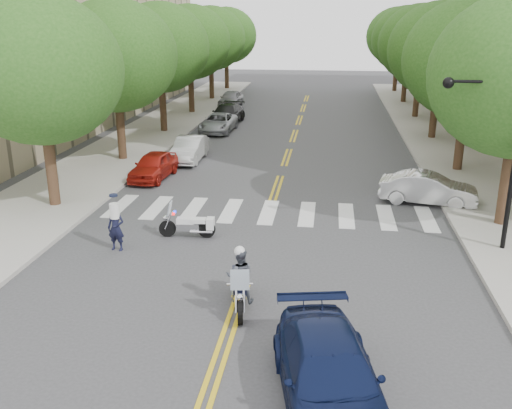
% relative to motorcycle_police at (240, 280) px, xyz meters
% --- Properties ---
extents(ground, '(140.00, 140.00, 0.00)m').
position_rel_motorcycle_police_xyz_m(ground, '(-0.08, 1.38, -0.80)').
color(ground, '#38383A').
rests_on(ground, ground).
extents(sidewalk_left, '(5.00, 60.00, 0.15)m').
position_rel_motorcycle_police_xyz_m(sidewalk_left, '(-9.58, 23.38, -0.72)').
color(sidewalk_left, '#9E9991').
rests_on(sidewalk_left, ground).
extents(sidewalk_right, '(5.00, 60.00, 0.15)m').
position_rel_motorcycle_police_xyz_m(sidewalk_right, '(9.42, 23.38, -0.72)').
color(sidewalk_right, '#9E9991').
rests_on(sidewalk_right, ground).
extents(tree_l_0, '(6.40, 6.40, 8.45)m').
position_rel_motorcycle_police_xyz_m(tree_l_0, '(-8.88, 7.38, 4.75)').
color(tree_l_0, '#382316').
rests_on(tree_l_0, ground).
extents(tree_l_1, '(6.40, 6.40, 8.45)m').
position_rel_motorcycle_police_xyz_m(tree_l_1, '(-8.88, 15.38, 4.75)').
color(tree_l_1, '#382316').
rests_on(tree_l_1, ground).
extents(tree_l_2, '(6.40, 6.40, 8.45)m').
position_rel_motorcycle_police_xyz_m(tree_l_2, '(-8.88, 23.38, 4.75)').
color(tree_l_2, '#382316').
rests_on(tree_l_2, ground).
extents(tree_l_3, '(6.40, 6.40, 8.45)m').
position_rel_motorcycle_police_xyz_m(tree_l_3, '(-8.88, 31.38, 4.75)').
color(tree_l_3, '#382316').
rests_on(tree_l_3, ground).
extents(tree_l_4, '(6.40, 6.40, 8.45)m').
position_rel_motorcycle_police_xyz_m(tree_l_4, '(-8.88, 39.38, 4.75)').
color(tree_l_4, '#382316').
rests_on(tree_l_4, ground).
extents(tree_l_5, '(6.40, 6.40, 8.45)m').
position_rel_motorcycle_police_xyz_m(tree_l_5, '(-8.88, 47.38, 4.75)').
color(tree_l_5, '#382316').
rests_on(tree_l_5, ground).
extents(tree_r_1, '(6.40, 6.40, 8.45)m').
position_rel_motorcycle_police_xyz_m(tree_r_1, '(8.72, 15.38, 4.75)').
color(tree_r_1, '#382316').
rests_on(tree_r_1, ground).
extents(tree_r_2, '(6.40, 6.40, 8.45)m').
position_rel_motorcycle_police_xyz_m(tree_r_2, '(8.72, 23.38, 4.75)').
color(tree_r_2, '#382316').
rests_on(tree_r_2, ground).
extents(tree_r_3, '(6.40, 6.40, 8.45)m').
position_rel_motorcycle_police_xyz_m(tree_r_3, '(8.72, 31.38, 4.75)').
color(tree_r_3, '#382316').
rests_on(tree_r_3, ground).
extents(tree_r_4, '(6.40, 6.40, 8.45)m').
position_rel_motorcycle_police_xyz_m(tree_r_4, '(8.72, 39.38, 4.75)').
color(tree_r_4, '#382316').
rests_on(tree_r_4, ground).
extents(tree_r_5, '(6.40, 6.40, 8.45)m').
position_rel_motorcycle_police_xyz_m(tree_r_5, '(8.72, 47.38, 4.75)').
color(tree_r_5, '#382316').
rests_on(tree_r_5, ground).
extents(traffic_signal_pole, '(2.82, 0.42, 6.00)m').
position_rel_motorcycle_police_xyz_m(traffic_signal_pole, '(7.64, 4.87, 2.92)').
color(traffic_signal_pole, black).
rests_on(traffic_signal_pole, ground).
extents(motorcycle_police, '(0.82, 2.21, 1.80)m').
position_rel_motorcycle_police_xyz_m(motorcycle_police, '(0.00, 0.00, 0.00)').
color(motorcycle_police, black).
rests_on(motorcycle_police, ground).
extents(motorcycle_parked, '(2.03, 0.53, 1.31)m').
position_rel_motorcycle_police_xyz_m(motorcycle_parked, '(-2.49, 4.85, -0.35)').
color(motorcycle_parked, black).
rests_on(motorcycle_parked, ground).
extents(officer_standing, '(0.61, 0.43, 1.58)m').
position_rel_motorcycle_police_xyz_m(officer_standing, '(-4.73, 3.38, -0.01)').
color(officer_standing, black).
rests_on(officer_standing, ground).
extents(convertible, '(4.18, 2.18, 1.31)m').
position_rel_motorcycle_police_xyz_m(convertible, '(6.42, 9.88, -0.14)').
color(convertible, silver).
rests_on(convertible, ground).
extents(sedan_blue, '(2.86, 5.12, 1.40)m').
position_rel_motorcycle_police_xyz_m(sedan_blue, '(2.42, -3.88, -0.10)').
color(sedan_blue, '#0E173B').
rests_on(sedan_blue, ground).
extents(parked_car_a, '(1.78, 3.87, 1.28)m').
position_rel_motorcycle_police_xyz_m(parked_car_a, '(-6.14, 12.15, -0.16)').
color(parked_car_a, '#A41A11').
rests_on(parked_car_a, ground).
extents(parked_car_b, '(1.39, 3.97, 1.31)m').
position_rel_motorcycle_police_xyz_m(parked_car_b, '(-5.28, 15.88, -0.15)').
color(parked_car_b, silver).
rests_on(parked_car_b, ground).
extents(parked_car_c, '(2.17, 4.50, 1.24)m').
position_rel_motorcycle_police_xyz_m(parked_car_c, '(-5.28, 24.06, -0.18)').
color(parked_car_c, '#9E9FA5').
rests_on(parked_car_c, ground).
extents(parked_car_d, '(2.32, 4.90, 1.38)m').
position_rel_motorcycle_police_xyz_m(parked_car_d, '(-5.28, 27.33, -0.11)').
color(parked_car_d, black).
rests_on(parked_car_d, ground).
extents(parked_car_e, '(1.88, 4.16, 1.39)m').
position_rel_motorcycle_police_xyz_m(parked_car_e, '(-6.38, 35.38, -0.11)').
color(parked_car_e, gray).
rests_on(parked_car_e, ground).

